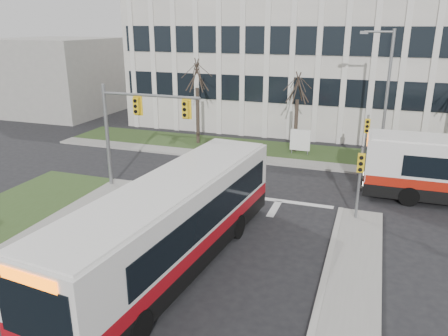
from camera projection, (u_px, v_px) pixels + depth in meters
ground at (166, 263)px, 18.16m from camera, size 120.00×120.00×0.00m
sidewalk_cross at (330, 167)px, 30.19m from camera, size 44.00×1.60×0.14m
building_lawn at (334, 156)px, 32.70m from camera, size 44.00×5.00×0.12m
office_building at (352, 62)px, 41.59m from camera, size 40.00×16.00×12.00m
building_annex at (58, 76)px, 48.36m from camera, size 12.00×12.00×8.00m
mast_arm_signal at (131, 120)px, 25.00m from camera, size 6.11×0.38×6.20m
signal_pole_near at (360, 174)px, 21.30m from camera, size 0.34×0.39×3.80m
signal_pole_far at (366, 134)px, 28.92m from camera, size 0.34×0.39×3.80m
streetlight at (384, 93)px, 28.53m from camera, size 2.15×0.25×9.20m
directory_sign at (300, 140)px, 32.69m from camera, size 1.50×0.12×2.00m
tree_left at (197, 77)px, 34.44m from camera, size 1.80×1.80×7.70m
tree_mid at (298, 89)px, 32.31m from camera, size 1.80×1.80×6.82m
bus_main at (173, 226)px, 17.36m from camera, size 4.26×13.92×3.65m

